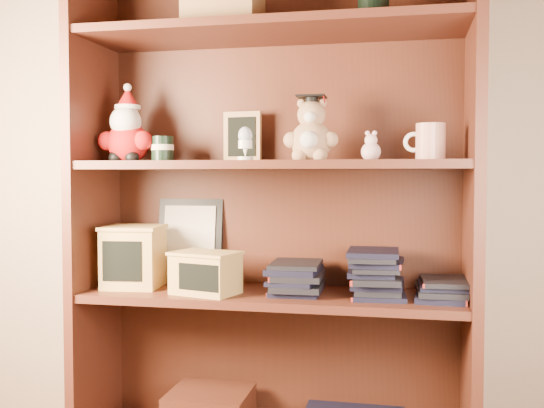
{
  "coord_description": "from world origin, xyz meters",
  "views": [
    {
      "loc": [
        0.44,
        -0.58,
        0.91
      ],
      "look_at": [
        0.05,
        1.3,
        0.82
      ],
      "focal_mm": 42.0,
      "sensor_mm": 36.0,
      "label": 1
    }
  ],
  "objects_px": {
    "treats_box": "(134,256)",
    "teacher_mug": "(430,142)",
    "grad_teddy_bear": "(311,135)",
    "bookcase": "(275,216)"
  },
  "relations": [
    {
      "from": "grad_teddy_bear",
      "to": "teacher_mug",
      "type": "bearing_deg",
      "value": 1.01
    },
    {
      "from": "grad_teddy_bear",
      "to": "teacher_mug",
      "type": "distance_m",
      "value": 0.34
    },
    {
      "from": "bookcase",
      "to": "teacher_mug",
      "type": "xyz_separation_m",
      "value": [
        0.47,
        -0.05,
        0.22
      ]
    },
    {
      "from": "bookcase",
      "to": "treats_box",
      "type": "height_order",
      "value": "bookcase"
    },
    {
      "from": "treats_box",
      "to": "teacher_mug",
      "type": "bearing_deg",
      "value": 0.05
    },
    {
      "from": "bookcase",
      "to": "treats_box",
      "type": "xyz_separation_m",
      "value": [
        -0.45,
        -0.05,
        -0.13
      ]
    },
    {
      "from": "grad_teddy_bear",
      "to": "treats_box",
      "type": "bearing_deg",
      "value": 179.48
    },
    {
      "from": "teacher_mug",
      "to": "grad_teddy_bear",
      "type": "bearing_deg",
      "value": -178.99
    },
    {
      "from": "grad_teddy_bear",
      "to": "treats_box",
      "type": "relative_size",
      "value": 1.01
    },
    {
      "from": "teacher_mug",
      "to": "treats_box",
      "type": "xyz_separation_m",
      "value": [
        -0.91,
        -0.0,
        -0.35
      ]
    }
  ]
}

